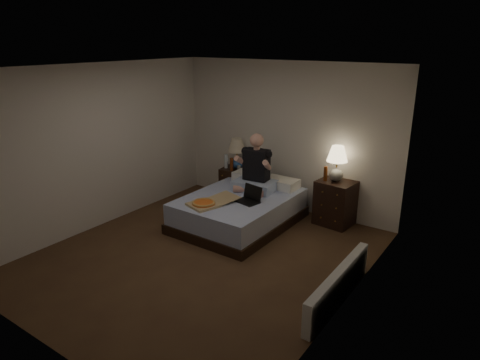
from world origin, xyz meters
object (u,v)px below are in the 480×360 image
Objects in this scene: lamp_right at (337,164)px; soda_can at (239,168)px; bed at (239,210)px; water_bottle at (226,161)px; beer_bottle_left at (232,164)px; nightstand_left at (235,184)px; pizza_box at (204,203)px; nightstand_right at (335,203)px; lamp_left at (237,154)px; radiator at (338,286)px; beer_bottle_right at (326,174)px; person at (255,163)px; laptop at (247,195)px.

soda_can is at bearing -177.56° from lamp_right.
bed is at bearing -143.66° from lamp_right.
lamp_right is at bearing 1.78° from water_bottle.
beer_bottle_left reaches higher than bed.
water_bottle is at bearing -163.48° from nightstand_left.
beer_bottle_left reaches higher than pizza_box.
lamp_left is at bearing -174.27° from nightstand_right.
beer_bottle_left is 0.14× the size of radiator.
lamp_right reaches higher than bed.
radiator is at bearing -26.90° from bed.
water_bottle is (-0.14, -0.06, 0.42)m from nightstand_left.
nightstand_right is 0.51m from beer_bottle_right.
lamp_left is at bearing 144.35° from radiator.
lamp_left is at bearing -7.65° from nightstand_left.
nightstand_left is 1.87m from beer_bottle_right.
person is (0.76, -0.51, 0.65)m from nightstand_left.
laptop is at bearing -29.26° from bed.
soda_can is 0.11× the size of person.
bed is 1.19× the size of radiator.
person is (-1.19, -0.51, 0.58)m from nightstand_right.
beer_bottle_left is (-0.02, -0.14, -0.16)m from lamp_left.
nightstand_left is 1.63m from pizza_box.
bed is 1.28m from lamp_left.
lamp_right is 2.43× the size of beer_bottle_right.
pizza_box is (-1.27, -1.45, -0.31)m from beer_bottle_right.
soda_can is 0.29× the size of laptop.
lamp_left reaches higher than beer_bottle_left.
lamp_left is 0.89m from person.
person reaches higher than lamp_right.
person is at bearing 83.43° from bed.
laptop reaches higher than nightstand_right.
lamp_right reaches higher than pizza_box.
soda_can is 0.13× the size of pizza_box.
lamp_right is 2.10m from water_bottle.
beer_bottle_left is at bearing 126.38° from pizza_box.
bed is at bearing -43.97° from water_bottle.
pizza_box is (0.48, -1.53, -0.35)m from lamp_left.
nightstand_left is at bearing -174.27° from nightstand_right.
nightstand_right is (1.96, 0.00, 0.06)m from nightstand_left.
laptop is at bearing -41.24° from water_bottle.
lamp_left is 0.22m from beer_bottle_left.
lamp_left reaches higher than radiator.
lamp_right reaches higher than beer_bottle_left.
pizza_box reaches higher than radiator.
beer_bottle_left is 1.49m from pizza_box.
soda_can is at bearing -171.86° from nightstand_right.
lamp_left is 0.26m from soda_can.
beer_bottle_left reaches higher than radiator.
radiator is (1.87, -0.97, -0.40)m from laptop.
lamp_right is (1.22, 0.89, 0.76)m from bed.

